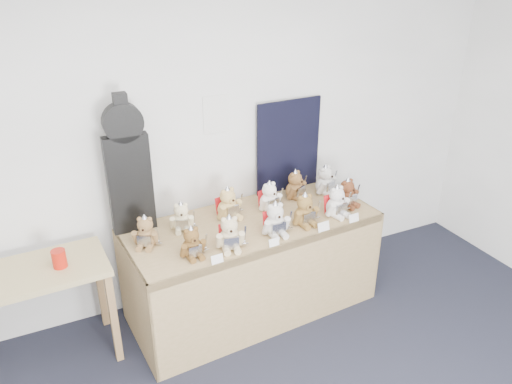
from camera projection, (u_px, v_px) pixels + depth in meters
name	position (u px, v px, depth m)	size (l,w,h in m)	color
room_shell	(216.00, 115.00, 3.86)	(6.00, 6.00, 6.00)	white
display_table	(257.00, 245.00, 3.88)	(2.02, 0.95, 0.82)	olive
side_table	(37.00, 286.00, 3.39)	(0.96, 0.56, 0.78)	tan
guitar_case	(128.00, 166.00, 3.55)	(0.32, 0.10, 1.04)	black
navy_board	(288.00, 146.00, 4.23)	(0.60, 0.02, 0.80)	black
red_cup	(59.00, 259.00, 3.34)	(0.09, 0.09, 0.13)	red
teddy_front_far_left	(192.00, 244.00, 3.38)	(0.21, 0.17, 0.25)	brown
teddy_front_left	(230.00, 234.00, 3.47)	(0.23, 0.21, 0.28)	#C9B68E
teddy_front_centre	(275.00, 220.00, 3.64)	(0.24, 0.20, 0.29)	beige
teddy_front_right	(305.00, 211.00, 3.78)	(0.23, 0.19, 0.28)	brown
teddy_front_far_right	(337.00, 202.00, 3.91)	(0.24, 0.21, 0.28)	silver
teddy_front_end	(347.00, 194.00, 4.06)	(0.22, 0.20, 0.27)	brown
teddy_back_left	(182.00, 218.00, 3.71)	(0.20, 0.19, 0.25)	beige
teddy_back_centre_left	(228.00, 205.00, 3.88)	(0.24, 0.22, 0.29)	tan
teddy_back_centre_right	(270.00, 198.00, 4.00)	(0.23, 0.20, 0.27)	white
teddy_back_right	(296.00, 186.00, 4.20)	(0.23, 0.22, 0.28)	brown
teddy_back_end	(325.00, 181.00, 4.28)	(0.24, 0.22, 0.28)	silver
teddy_back_far_left	(146.00, 233.00, 3.51)	(0.21, 0.21, 0.26)	olive
entry_card_a	(217.00, 259.00, 3.33)	(0.09, 0.00, 0.06)	silver
entry_card_b	(274.00, 242.00, 3.53)	(0.08, 0.00, 0.06)	silver
entry_card_c	(324.00, 227.00, 3.72)	(0.10, 0.00, 0.07)	silver
entry_card_d	(354.00, 218.00, 3.84)	(0.09, 0.00, 0.07)	silver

